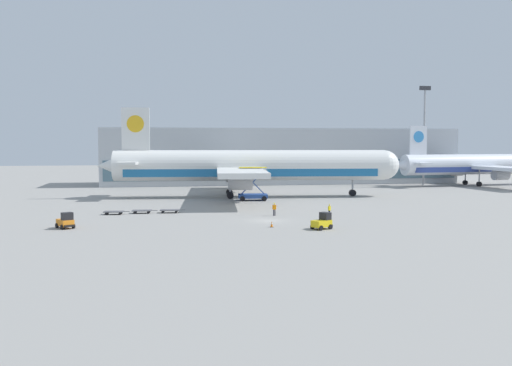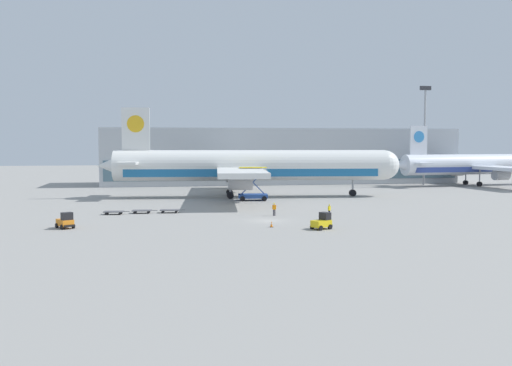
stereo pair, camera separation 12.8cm
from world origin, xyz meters
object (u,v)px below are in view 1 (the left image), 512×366
object	(u,v)px
baggage_tug_mid	(323,222)
ground_crew_near	(274,208)
scissor_lift_loader	(253,188)
airplane_distant	(483,165)
baggage_dolly_third	(170,210)
baggage_dolly_lead	(114,212)
light_mast	(424,128)
baggage_tug_foreground	(66,221)
traffic_cone_near	(272,224)
ground_crew_far	(329,209)
baggage_dolly_second	(142,211)
airplane_main	(247,167)

from	to	relation	value
baggage_tug_mid	ground_crew_near	xyz separation A→B (m)	(-3.20, 13.35, 0.22)
scissor_lift_loader	ground_crew_near	distance (m)	22.03
airplane_distant	baggage_dolly_third	bearing A→B (deg)	-156.10
scissor_lift_loader	baggage_dolly_third	bearing A→B (deg)	-127.89
baggage_dolly_lead	light_mast	bearing A→B (deg)	39.20
baggage_tug_foreground	scissor_lift_loader	bearing A→B (deg)	105.63
baggage_dolly_third	traffic_cone_near	size ratio (longest dim) A/B	4.93
ground_crew_far	baggage_dolly_second	bearing A→B (deg)	-49.98
baggage_dolly_third	airplane_main	bearing A→B (deg)	61.89
light_mast	baggage_dolly_lead	world-z (taller)	light_mast
baggage_dolly_second	ground_crew_near	distance (m)	19.65
baggage_dolly_third	ground_crew_far	distance (m)	23.56
airplane_main	ground_crew_near	bearing A→B (deg)	-85.58
scissor_lift_loader	baggage_dolly_third	distance (m)	22.14
baggage_tug_foreground	baggage_dolly_lead	world-z (taller)	baggage_tug_foreground
airplane_distant	scissor_lift_loader	distance (m)	67.31
baggage_dolly_second	baggage_dolly_third	size ratio (longest dim) A/B	1.00
baggage_dolly_lead	airplane_main	bearing A→B (deg)	50.81
baggage_dolly_third	baggage_tug_mid	bearing A→B (deg)	-41.65
light_mast	airplane_main	world-z (taller)	light_mast
scissor_lift_loader	baggage_dolly_second	size ratio (longest dim) A/B	1.60
light_mast	baggage_tug_foreground	world-z (taller)	light_mast
baggage_dolly_third	scissor_lift_loader	bearing A→B (deg)	52.21
baggage_tug_foreground	traffic_cone_near	xyz separation A→B (m)	(24.87, -3.15, -0.50)
airplane_main	scissor_lift_loader	distance (m)	7.63
airplane_distant	baggage_dolly_second	bearing A→B (deg)	-157.38
light_mast	traffic_cone_near	distance (m)	82.25
airplane_distant	baggage_dolly_third	xyz separation A→B (m)	(-76.73, -43.08, -4.56)
baggage_dolly_third	traffic_cone_near	distance (m)	20.66
baggage_tug_foreground	baggage_dolly_second	world-z (taller)	baggage_tug_foreground
airplane_distant	ground_crew_near	world-z (taller)	airplane_distant
baggage_dolly_third	traffic_cone_near	bearing A→B (deg)	-48.44
light_mast	baggage_dolly_third	bearing A→B (deg)	-143.55
ground_crew_far	traffic_cone_near	bearing A→B (deg)	8.15
light_mast	airplane_main	size ratio (longest dim) A/B	0.42
light_mast	ground_crew_far	distance (m)	68.99
scissor_lift_loader	baggage_tug_foreground	xyz separation A→B (m)	(-27.91, -29.60, -1.37)
ground_crew_near	baggage_dolly_third	bearing A→B (deg)	-27.62
airplane_main	baggage_dolly_second	xyz separation A→B (m)	(-19.24, -22.68, -5.45)
baggage_tug_mid	baggage_dolly_lead	distance (m)	31.93
baggage_dolly_second	ground_crew_far	bearing A→B (deg)	-10.81
baggage_tug_foreground	ground_crew_near	distance (m)	28.42
light_mast	traffic_cone_near	xyz separation A→B (m)	(-50.82, -63.22, -13.62)
light_mast	ground_crew_near	world-z (taller)	light_mast
scissor_lift_loader	ground_crew_far	size ratio (longest dim) A/B	3.52
baggage_dolly_third	airplane_distant	bearing A→B (deg)	34.93
baggage_tug_mid	traffic_cone_near	size ratio (longest dim) A/B	3.70
airplane_main	baggage_tug_foreground	world-z (taller)	airplane_main
airplane_main	ground_crew_far	bearing A→B (deg)	-71.41
scissor_lift_loader	baggage_dolly_second	bearing A→B (deg)	-134.76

